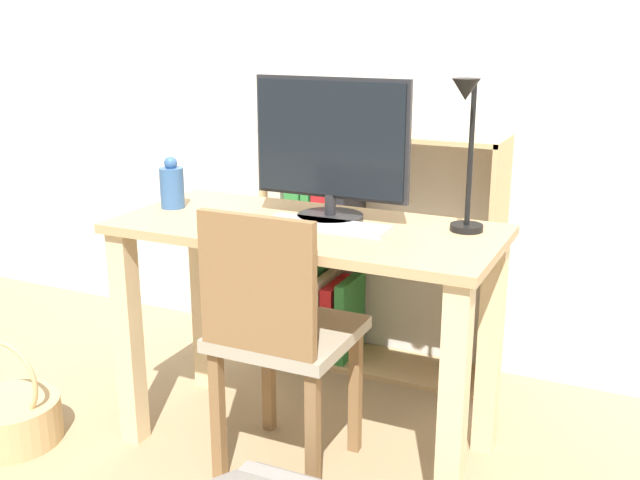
# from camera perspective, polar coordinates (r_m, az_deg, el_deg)

# --- Properties ---
(ground_plane) EXTENTS (10.00, 10.00, 0.00)m
(ground_plane) POSITION_cam_1_polar(r_m,az_deg,el_deg) (2.64, -0.95, -15.17)
(ground_plane) COLOR #997F5B
(wall_back) EXTENTS (8.00, 0.05, 2.60)m
(wall_back) POSITION_cam_1_polar(r_m,az_deg,el_deg) (3.04, 6.15, 14.71)
(wall_back) COLOR silver
(wall_back) RESTS_ON ground_plane
(desk) EXTENTS (1.21, 0.56, 0.77)m
(desk) POSITION_cam_1_polar(r_m,az_deg,el_deg) (2.39, -1.02, -2.90)
(desk) COLOR tan
(desk) RESTS_ON ground_plane
(monitor) EXTENTS (0.52, 0.21, 0.45)m
(monitor) POSITION_cam_1_polar(r_m,az_deg,el_deg) (2.35, 0.83, 7.24)
(monitor) COLOR #232326
(monitor) RESTS_ON desk
(keyboard) EXTENTS (0.39, 0.11, 0.02)m
(keyboard) POSITION_cam_1_polar(r_m,az_deg,el_deg) (2.29, 0.53, 1.11)
(keyboard) COLOR #B2B2B7
(keyboard) RESTS_ON desk
(vase) EXTENTS (0.08, 0.08, 0.18)m
(vase) POSITION_cam_1_polar(r_m,az_deg,el_deg) (2.58, -11.22, 4.09)
(vase) COLOR #33598C
(vase) RESTS_ON desk
(desk_lamp) EXTENTS (0.10, 0.19, 0.46)m
(desk_lamp) POSITION_cam_1_polar(r_m,az_deg,el_deg) (2.20, 11.13, 7.43)
(desk_lamp) COLOR black
(desk_lamp) RESTS_ON desk
(chair) EXTENTS (0.40, 0.40, 0.88)m
(chair) POSITION_cam_1_polar(r_m,az_deg,el_deg) (2.27, -3.19, -6.94)
(chair) COLOR #9E937F
(chair) RESTS_ON ground_plane
(bookshelf) EXTENTS (0.94, 0.28, 0.98)m
(bookshelf) POSITION_cam_1_polar(r_m,az_deg,el_deg) (3.08, 1.32, -0.97)
(bookshelf) COLOR tan
(bookshelf) RESTS_ON ground_plane
(basket) EXTENTS (0.33, 0.33, 0.37)m
(basket) POSITION_cam_1_polar(r_m,az_deg,el_deg) (2.82, -22.48, -12.40)
(basket) COLOR tan
(basket) RESTS_ON ground_plane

